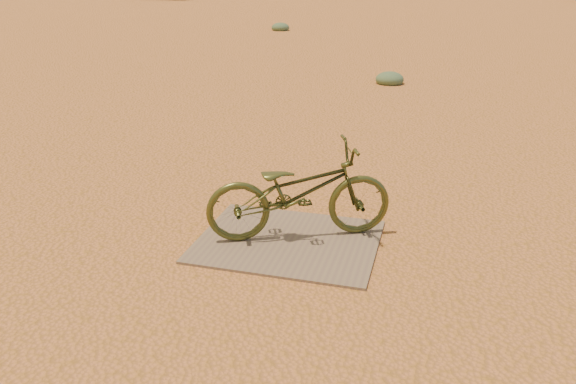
# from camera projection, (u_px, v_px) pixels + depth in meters

# --- Properties ---
(ground) EXTENTS (120.00, 120.00, 0.00)m
(ground) POSITION_uv_depth(u_px,v_px,m) (311.00, 215.00, 5.20)
(ground) COLOR #BF7141
(ground) RESTS_ON ground
(plywood_board) EXTENTS (1.48, 1.18, 0.02)m
(plywood_board) POSITION_uv_depth(u_px,v_px,m) (288.00, 241.00, 4.68)
(plywood_board) COLOR brown
(plywood_board) RESTS_ON ground
(bicycle) EXTENTS (1.62, 1.12, 0.81)m
(bicycle) POSITION_uv_depth(u_px,v_px,m) (299.00, 192.00, 4.60)
(bicycle) COLOR #40471D
(bicycle) RESTS_ON plywood_board
(kale_a) EXTENTS (0.55, 0.55, 0.30)m
(kale_a) POSITION_uv_depth(u_px,v_px,m) (389.00, 84.00, 11.09)
(kale_a) COLOR #56724F
(kale_a) RESTS_ON ground
(kale_c) EXTENTS (0.65, 0.65, 0.36)m
(kale_c) POSITION_uv_depth(u_px,v_px,m) (280.00, 30.00, 20.43)
(kale_c) COLOR #56724F
(kale_c) RESTS_ON ground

